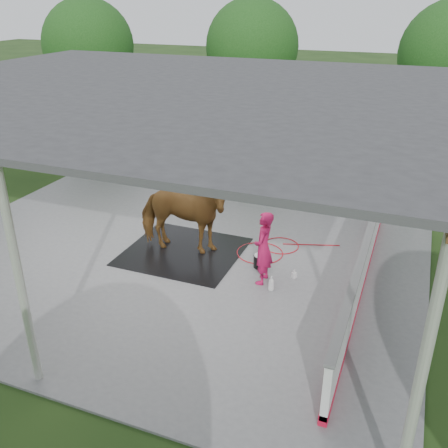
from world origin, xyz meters
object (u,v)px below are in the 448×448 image
at_px(horse, 182,215).
at_px(wash_bucket, 261,261).
at_px(handler, 263,248).
at_px(dasher_board, 363,269).

height_order(horse, wash_bucket, horse).
bearing_deg(horse, handler, -112.58).
xyz_separation_m(horse, handler, (2.23, -0.61, -0.16)).
distance_m(horse, wash_bucket, 2.17).
relative_size(handler, wash_bucket, 4.95).
bearing_deg(horse, wash_bucket, -97.64).
xyz_separation_m(dasher_board, horse, (-4.31, 0.21, 0.45)).
bearing_deg(dasher_board, wash_bucket, 175.08).
xyz_separation_m(dasher_board, handler, (-2.07, -0.40, 0.29)).
xyz_separation_m(dasher_board, wash_bucket, (-2.30, 0.20, -0.38)).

